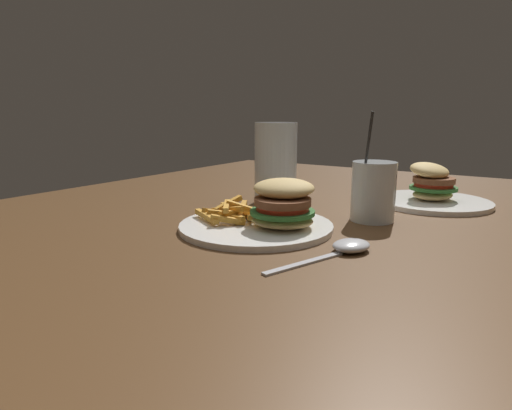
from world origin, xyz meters
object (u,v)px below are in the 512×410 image
meal_plate_far (432,192)px  beer_glass (276,165)px  meal_plate_near (267,215)px  spoon (348,247)px  juice_glass (373,194)px

meal_plate_far → beer_glass: bearing=-148.3°
meal_plate_near → meal_plate_far: size_ratio=1.08×
beer_glass → meal_plate_far: bearing=31.7°
beer_glass → spoon: size_ratio=0.93×
meal_plate_near → beer_glass: (-0.10, 0.20, 0.06)m
spoon → meal_plate_far: bearing=15.9°
spoon → beer_glass: bearing=67.8°
meal_plate_near → spoon: meal_plate_near is taller
spoon → meal_plate_far: meal_plate_far is taller
meal_plate_near → beer_glass: bearing=117.4°
meal_plate_near → beer_glass: 0.23m
juice_glass → spoon: size_ratio=1.05×
juice_glass → spoon: (0.03, -0.20, -0.04)m
beer_glass → meal_plate_far: 0.34m
beer_glass → juice_glass: 0.23m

